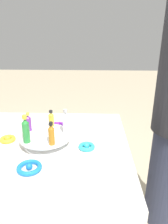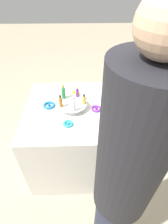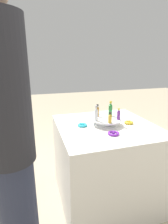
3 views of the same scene
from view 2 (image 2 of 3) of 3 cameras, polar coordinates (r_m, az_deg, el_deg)
ground_plane at (r=2.16m, az=-2.85°, el=-14.90°), size 12.00×12.00×0.00m
party_table at (r=1.85m, az=-3.25°, el=-8.05°), size 0.86×0.86×0.79m
display_stand at (r=1.56m, az=-3.84°, el=2.30°), size 0.26×0.26×0.06m
bottle_clear at (r=1.42m, az=-3.32°, el=2.42°), size 0.03×0.03×0.13m
bottle_gold at (r=1.50m, az=0.05°, el=4.06°), size 0.03×0.03×0.09m
bottle_purple at (r=1.59m, az=-2.21°, el=6.50°), size 0.03×0.03×0.10m
bottle_green at (r=1.57m, az=-6.73°, el=6.46°), size 0.03×0.03×0.14m
bottle_amber at (r=1.48m, az=-7.63°, el=3.35°), size 0.03×0.03×0.11m
ribbon_bow_blue at (r=1.62m, az=-11.33°, el=2.21°), size 0.11×0.11×0.03m
ribbon_bow_teal at (r=1.41m, az=-5.24°, el=-3.79°), size 0.08×0.08×0.03m
ribbon_bow_purple at (r=1.55m, az=4.04°, el=1.07°), size 0.09×0.09×0.03m
ribbon_bow_gold at (r=1.74m, az=-2.63°, el=6.17°), size 0.08×0.08×0.03m
person_figure at (r=1.02m, az=12.47°, el=-21.98°), size 0.30×0.30×1.76m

